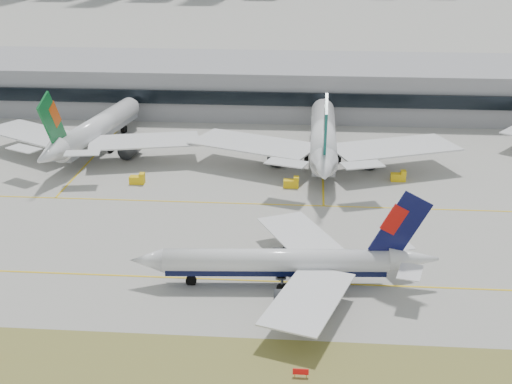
# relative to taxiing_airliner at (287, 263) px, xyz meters

# --- Properties ---
(ground) EXTENTS (3000.00, 3000.00, 0.00)m
(ground) POSITION_rel_taxiing_airliner_xyz_m (-9.39, 6.03, -4.23)
(ground) COLOR gray
(ground) RESTS_ON ground
(taxiing_airliner) EXTENTS (52.25, 45.30, 17.55)m
(taxiing_airliner) POSITION_rel_taxiing_airliner_xyz_m (0.00, 0.00, 0.00)
(taxiing_airliner) COLOR white
(taxiing_airliner) RESTS_ON ground
(widebody_eva) EXTENTS (60.88, 60.13, 21.93)m
(widebody_eva) POSITION_rel_taxiing_airliner_xyz_m (-53.43, 69.15, 1.60)
(widebody_eva) COLOR white
(widebody_eva) RESTS_ON ground
(widebody_cathay) EXTENTS (67.95, 66.19, 24.21)m
(widebody_cathay) POSITION_rel_taxiing_airliner_xyz_m (6.64, 65.13, 2.21)
(widebody_cathay) COLOR white
(widebody_cathay) RESTS_ON ground
(terminal) EXTENTS (280.00, 43.10, 15.00)m
(terminal) POSITION_rel_taxiing_airliner_xyz_m (-9.39, 120.87, 3.27)
(terminal) COLOR gray
(terminal) RESTS_ON ground
(hold_sign_right) EXTENTS (2.20, 0.15, 1.35)m
(hold_sign_right) POSITION_rel_taxiing_airliner_xyz_m (2.92, -25.97, -3.35)
(hold_sign_right) COLOR red
(hold_sign_right) RESTS_ON ground
(gse_b) EXTENTS (3.55, 2.00, 2.60)m
(gse_b) POSITION_rel_taxiing_airliner_xyz_m (-36.80, 46.57, -3.18)
(gse_b) COLOR yellow
(gse_b) RESTS_ON ground
(gse_c) EXTENTS (3.55, 2.00, 2.60)m
(gse_c) POSITION_rel_taxiing_airliner_xyz_m (24.58, 53.26, -3.18)
(gse_c) COLOR yellow
(gse_c) RESTS_ON ground
(gse_extra) EXTENTS (3.55, 2.00, 2.60)m
(gse_extra) POSITION_rel_taxiing_airliner_xyz_m (-0.64, 46.98, -3.18)
(gse_extra) COLOR yellow
(gse_extra) RESTS_ON ground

